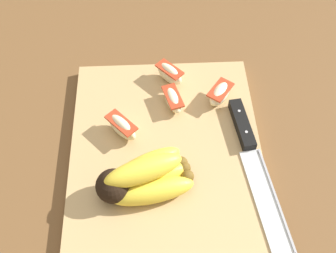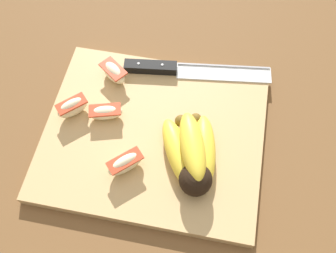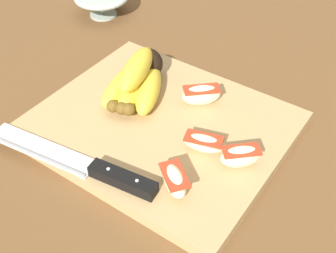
{
  "view_description": "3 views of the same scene",
  "coord_description": "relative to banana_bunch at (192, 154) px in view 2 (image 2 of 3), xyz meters",
  "views": [
    {
      "loc": [
        0.37,
        -0.01,
        0.62
      ],
      "look_at": [
        -0.04,
        0.01,
        0.05
      ],
      "focal_mm": 44.98,
      "sensor_mm": 36.0,
      "label": 1
    },
    {
      "loc": [
        0.07,
        -0.3,
        0.63
      ],
      "look_at": [
        0.01,
        0.02,
        0.04
      ],
      "focal_mm": 41.66,
      "sensor_mm": 36.0,
      "label": 2
    },
    {
      "loc": [
        -0.32,
        0.42,
        0.48
      ],
      "look_at": [
        -0.04,
        0.03,
        0.04
      ],
      "focal_mm": 46.44,
      "sensor_mm": 36.0,
      "label": 3
    }
  ],
  "objects": [
    {
      "name": "apple_wedge_middle",
      "position": [
        -0.16,
        0.05,
        -0.01
      ],
      "size": [
        0.06,
        0.04,
        0.03
      ],
      "color": "beige",
      "rests_on": "cutting_board"
    },
    {
      "name": "apple_wedge_near",
      "position": [
        -0.17,
        0.14,
        -0.01
      ],
      "size": [
        0.06,
        0.06,
        0.04
      ],
      "color": "beige",
      "rests_on": "cutting_board"
    },
    {
      "name": "ground_plane",
      "position": [
        -0.06,
        0.03,
        -0.05
      ],
      "size": [
        6.0,
        6.0,
        0.0
      ],
      "primitive_type": "plane",
      "color": "brown"
    },
    {
      "name": "apple_wedge_extra",
      "position": [
        -0.22,
        0.05,
        -0.01
      ],
      "size": [
        0.06,
        0.06,
        0.04
      ],
      "color": "beige",
      "rests_on": "cutting_board"
    },
    {
      "name": "apple_wedge_far",
      "position": [
        -0.1,
        -0.03,
        -0.01
      ],
      "size": [
        0.06,
        0.06,
        0.04
      ],
      "color": "beige",
      "rests_on": "cutting_board"
    },
    {
      "name": "chefs_knife",
      "position": [
        -0.06,
        0.18,
        -0.02
      ],
      "size": [
        0.28,
        0.07,
        0.02
      ],
      "color": "silver",
      "rests_on": "cutting_board"
    },
    {
      "name": "cutting_board",
      "position": [
        -0.07,
        0.04,
        -0.04
      ],
      "size": [
        0.38,
        0.32,
        0.02
      ],
      "primitive_type": "cube",
      "color": "tan",
      "rests_on": "ground_plane"
    },
    {
      "name": "banana_bunch",
      "position": [
        0.0,
        0.0,
        0.0
      ],
      "size": [
        0.12,
        0.15,
        0.07
      ],
      "color": "black",
      "rests_on": "cutting_board"
    }
  ]
}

